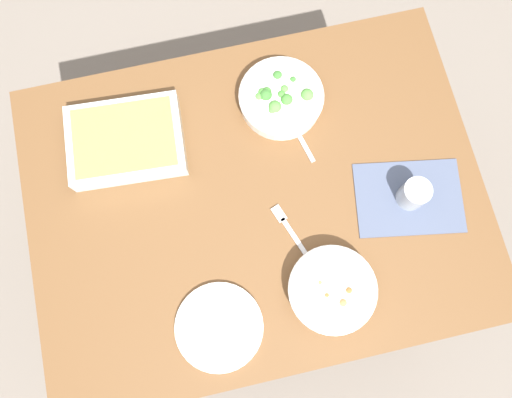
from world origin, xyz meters
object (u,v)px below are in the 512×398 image
baking_dish (126,141)px  spoon_by_stew (323,275)px  broccoli_bowl (281,98)px  side_plate (219,327)px  drink_cup (413,195)px  stew_bowl (332,290)px  fork_on_table (290,230)px  spoon_by_broccoli (294,126)px

baking_dish → spoon_by_stew: bearing=133.0°
broccoli_bowl → side_plate: (0.29, 0.55, -0.02)m
spoon_by_stew → side_plate: bearing=13.4°
broccoli_bowl → drink_cup: (-0.27, 0.34, 0.01)m
baking_dish → drink_cup: drink_cup is taller
drink_cup → spoon_by_stew: 0.31m
stew_bowl → broccoli_bowl: bearing=-89.7°
spoon_by_stew → broccoli_bowl: bearing=-90.5°
broccoli_bowl → baking_dish: bearing=3.8°
stew_bowl → fork_on_table: size_ratio=1.27×
stew_bowl → side_plate: bearing=4.9°
broccoli_bowl → spoon_by_stew: size_ratio=1.31×
stew_bowl → broccoli_bowl: size_ratio=0.95×
stew_bowl → side_plate: size_ratio=1.00×
spoon_by_stew → stew_bowl: bearing=99.7°
drink_cup → spoon_by_stew: bearing=28.0°
broccoli_bowl → baking_dish: (0.43, 0.03, 0.00)m
baking_dish → spoon_by_broccoli: 0.45m
baking_dish → drink_cup: 0.76m
side_plate → spoon_by_stew: size_ratio=1.25×
spoon_by_broccoli → broccoli_bowl: bearing=-76.0°
baking_dish → drink_cup: bearing=156.0°
broccoli_bowl → baking_dish: broccoli_bowl is taller
drink_cup → side_plate: (0.55, 0.21, -0.03)m
stew_bowl → fork_on_table: bearing=-70.1°
fork_on_table → stew_bowl: bearing=109.9°
baking_dish → side_plate: 0.54m
drink_cup → spoon_by_broccoli: 0.36m
side_plate → baking_dish: bearing=-75.0°
baking_dish → fork_on_table: size_ratio=1.82×
drink_cup → fork_on_table: 0.33m
drink_cup → spoon_by_broccoli: drink_cup is taller
fork_on_table → spoon_by_broccoli: bearing=-105.8°
spoon_by_stew → drink_cup: bearing=-152.0°
baking_dish → fork_on_table: (-0.37, 0.32, -0.03)m
stew_bowl → spoon_by_broccoli: (-0.02, -0.45, -0.03)m
drink_cup → spoon_by_stew: drink_cup is taller
broccoli_bowl → spoon_by_stew: broccoli_bowl is taller
drink_cup → side_plate: bearing=20.9°
side_plate → spoon_by_broccoli: 0.56m
spoon_by_stew → fork_on_table: size_ratio=1.02×
stew_bowl → baking_dish: size_ratio=0.70×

